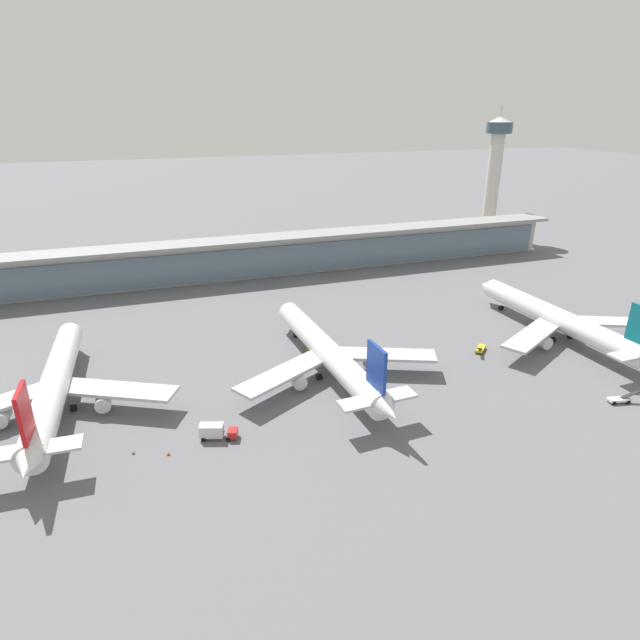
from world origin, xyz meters
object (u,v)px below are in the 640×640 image
airliner_left_stand (54,386)px  service_truck_under_wing_white (620,399)px  safety_cone_bravo (31,466)px  safety_cone_alpha (168,454)px  airliner_right_stand (560,320)px  service_truck_by_tail_yellow (481,349)px  safety_cone_charlie (133,453)px  service_truck_near_nose_yellow (315,351)px  service_truck_mid_apron_red (216,431)px  control_tower (495,167)px  airliner_centre_stand (329,353)px

airliner_left_stand → service_truck_under_wing_white: airliner_left_stand is taller
service_truck_under_wing_white → safety_cone_bravo: size_ratio=9.91×
safety_cone_alpha → airliner_right_stand: bearing=10.2°
service_truck_by_tail_yellow → safety_cone_charlie: size_ratio=8.31×
safety_cone_bravo → safety_cone_alpha: bearing=-10.8°
airliner_left_stand → service_truck_by_tail_yellow: (102.99, -5.44, -4.75)m
service_truck_under_wing_white → safety_cone_charlie: bearing=171.3°
service_truck_near_nose_yellow → service_truck_under_wing_white: same height
service_truck_mid_apron_red → control_tower: size_ratio=0.13×
safety_cone_charlie → safety_cone_alpha: bearing=-21.5°
control_tower → safety_cone_bravo: 231.42m
safety_cone_charlie → safety_cone_bravo: bearing=173.2°
service_truck_near_nose_yellow → safety_cone_bravo: 69.39m
airliner_right_stand → safety_cone_alpha: airliner_right_stand is taller
service_truck_near_nose_yellow → service_truck_by_tail_yellow: 43.99m
control_tower → safety_cone_charlie: (-171.70, -131.07, -33.04)m
airliner_left_stand → airliner_right_stand: same height
service_truck_under_wing_white → safety_cone_bravo: service_truck_under_wing_white is taller
service_truck_near_nose_yellow → safety_cone_bravo: bearing=-156.5°
airliner_right_stand → safety_cone_charlie: size_ratio=94.68×
service_truck_near_nose_yellow → control_tower: bearing=38.9°
control_tower → safety_cone_alpha: size_ratio=87.05×
airliner_centre_stand → safety_cone_alpha: size_ratio=94.73×
service_truck_near_nose_yellow → service_truck_under_wing_white: (55.50, -45.39, 0.00)m
airliner_left_stand → control_tower: control_tower is taller
service_truck_near_nose_yellow → control_tower: control_tower is taller
service_truck_mid_apron_red → service_truck_by_tail_yellow: size_ratio=1.32×
service_truck_by_tail_yellow → safety_cone_alpha: service_truck_by_tail_yellow is taller
service_truck_under_wing_white → service_truck_by_tail_yellow: 34.91m
service_truck_near_nose_yellow → service_truck_under_wing_white: 71.70m
service_truck_by_tail_yellow → safety_cone_charlie: 89.55m
airliner_left_stand → safety_cone_bravo: airliner_left_stand is taller
airliner_right_stand → service_truck_by_tail_yellow: airliner_right_stand is taller
airliner_right_stand → control_tower: size_ratio=1.09×
service_truck_under_wing_white → control_tower: bearing=64.4°
safety_cone_alpha → service_truck_under_wing_white: bearing=-7.9°
control_tower → airliner_left_stand: bearing=-149.7°
control_tower → safety_cone_alpha: 215.20m
airliner_left_stand → safety_cone_charlie: bearing=-55.7°
safety_cone_alpha → service_truck_by_tail_yellow: bearing=13.1°
safety_cone_alpha → safety_cone_bravo: same height
control_tower → safety_cone_charlie: 218.52m
airliner_centre_stand → safety_cone_bravo: (-63.16, -15.82, -5.24)m
service_truck_near_nose_yellow → airliner_left_stand: bearing=-172.7°
airliner_right_stand → safety_cone_bravo: bearing=-173.6°
airliner_centre_stand → service_truck_by_tail_yellow: size_ratio=11.40×
airliner_left_stand → control_tower: size_ratio=1.09×
airliner_right_stand → service_truck_by_tail_yellow: 25.92m
airliner_right_stand → service_truck_mid_apron_red: bearing=-170.2°
control_tower → safety_cone_bravo: control_tower is taller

